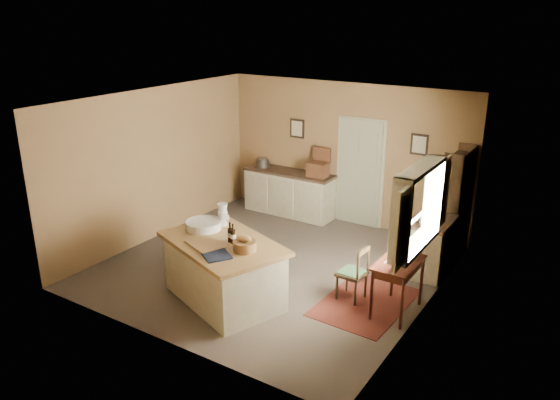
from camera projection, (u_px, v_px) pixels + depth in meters
The scene contains 16 objects.
ground at pixel (273, 266), 8.89m from camera, with size 5.00×5.00×0.00m, color brown.
wall_back at pixel (344, 154), 10.43m from camera, with size 5.00×0.10×2.70m, color #967148.
wall_front at pixel (157, 243), 6.46m from camera, with size 5.00×0.10×2.70m, color #967148.
wall_left at pixel (156, 164), 9.72m from camera, with size 0.10×5.00×2.70m, color #967148.
wall_right at pixel (431, 220), 7.17m from camera, with size 0.10×5.00×2.70m, color #967148.
ceiling at pixel (272, 100), 8.00m from camera, with size 5.00×5.00×0.00m, color silver.
door at pixel (360, 171), 10.33m from camera, with size 0.97×0.06×2.11m, color #A6AB8E.
framed_prints at pixel (354, 136), 10.19m from camera, with size 2.82×0.02×0.38m.
window at pixel (422, 209), 6.99m from camera, with size 0.25×1.99×1.12m.
work_island at pixel (224, 269), 7.74m from camera, with size 2.08×1.71×1.20m.
sideboard at pixel (289, 191), 11.01m from camera, with size 1.90×0.54×1.18m.
rug at pixel (365, 302), 7.80m from camera, with size 1.10×1.60×0.01m, color #531F12.
writing_desk at pixel (399, 268), 7.35m from camera, with size 0.51×0.83×0.82m.
desk_chair at pixel (352, 273), 7.78m from camera, with size 0.37×0.37×0.80m, color black, non-canonical shape.
right_cabinet at pixel (432, 244), 8.60m from camera, with size 0.57×1.02×0.99m.
shelving_unit at pixel (459, 204), 8.98m from camera, with size 0.32×0.84×1.86m.
Camera 1 is at (4.43, -6.70, 3.98)m, focal length 35.00 mm.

